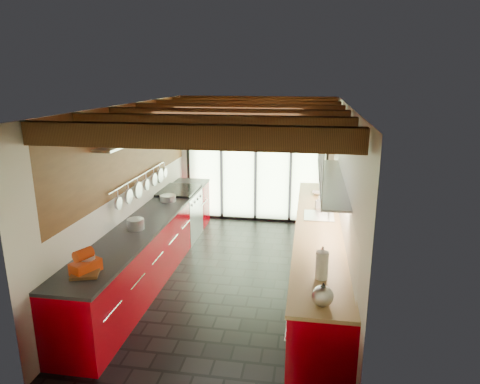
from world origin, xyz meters
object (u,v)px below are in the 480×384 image
(paper_towel, at_px, (322,266))
(soap_bottle, at_px, (319,203))
(stand_mixer, at_px, (86,263))
(kettle, at_px, (323,295))
(bowl, at_px, (318,193))

(paper_towel, distance_m, soap_bottle, 2.48)
(stand_mixer, height_order, soap_bottle, stand_mixer)
(stand_mixer, distance_m, paper_towel, 2.55)
(soap_bottle, bearing_deg, kettle, -90.00)
(soap_bottle, xyz_separation_m, bowl, (0.00, 0.86, -0.08))
(paper_towel, bearing_deg, soap_bottle, 90.00)
(stand_mixer, height_order, bowl, stand_mixer)
(kettle, distance_m, paper_towel, 0.54)
(kettle, xyz_separation_m, paper_towel, (0.00, 0.54, 0.05))
(paper_towel, relative_size, soap_bottle, 1.74)
(kettle, bearing_deg, stand_mixer, 173.65)
(stand_mixer, height_order, paper_towel, paper_towel)
(stand_mixer, distance_m, soap_bottle, 3.74)
(kettle, distance_m, bowl, 3.89)
(paper_towel, height_order, soap_bottle, paper_towel)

